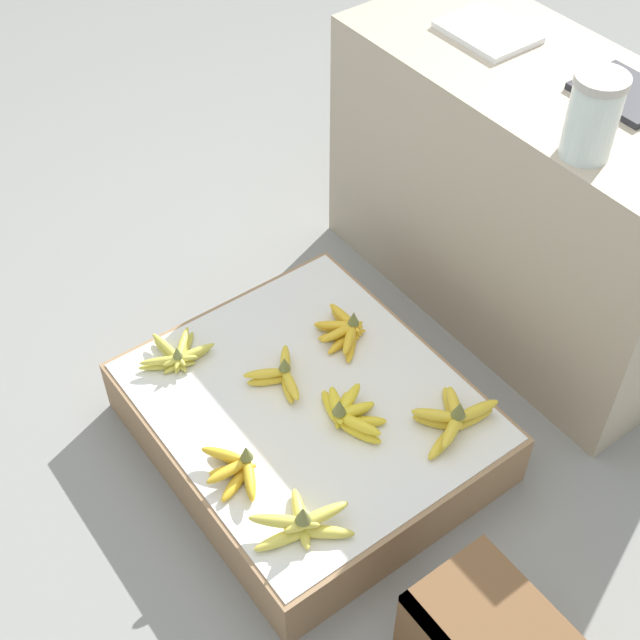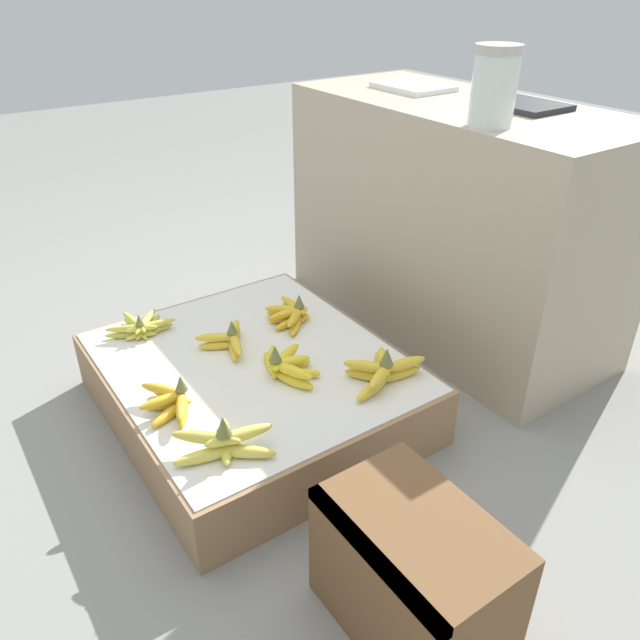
# 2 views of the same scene
# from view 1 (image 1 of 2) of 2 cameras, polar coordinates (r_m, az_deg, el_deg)

# --- Properties ---
(ground_plane) EXTENTS (10.00, 10.00, 0.00)m
(ground_plane) POSITION_cam_1_polar(r_m,az_deg,el_deg) (2.54, -0.68, -7.76)
(ground_plane) COLOR gray
(display_platform) EXTENTS (0.90, 0.79, 0.19)m
(display_platform) POSITION_cam_1_polar(r_m,az_deg,el_deg) (2.46, -0.70, -6.50)
(display_platform) COLOR #997551
(display_platform) RESTS_ON ground_plane
(back_vendor_table) EXTENTS (1.22, 0.54, 0.80)m
(back_vendor_table) POSITION_cam_1_polar(r_m,az_deg,el_deg) (2.73, 13.08, 7.67)
(back_vendor_table) COLOR tan
(back_vendor_table) RESTS_ON ground_plane
(banana_bunch_front_left) EXTENTS (0.16, 0.21, 0.08)m
(banana_bunch_front_left) POSITION_cam_1_polar(r_m,az_deg,el_deg) (2.49, -9.13, -2.25)
(banana_bunch_front_left) COLOR gold
(banana_bunch_front_left) RESTS_ON display_platform
(banana_bunch_front_midright) EXTENTS (0.21, 0.14, 0.10)m
(banana_bunch_front_midright) POSITION_cam_1_polar(r_m,az_deg,el_deg) (2.23, -5.37, -9.51)
(banana_bunch_front_midright) COLOR gold
(banana_bunch_front_midright) RESTS_ON display_platform
(banana_bunch_front_right) EXTENTS (0.20, 0.25, 0.11)m
(banana_bunch_front_right) POSITION_cam_1_polar(r_m,az_deg,el_deg) (2.14, -1.18, -12.94)
(banana_bunch_front_right) COLOR #DBCC4C
(banana_bunch_front_right) RESTS_ON display_platform
(banana_bunch_middle_midleft) EXTENTS (0.19, 0.17, 0.10)m
(banana_bunch_middle_midleft) POSITION_cam_1_polar(r_m,az_deg,el_deg) (2.41, -2.52, -3.50)
(banana_bunch_middle_midleft) COLOR gold
(banana_bunch_middle_midleft) RESTS_ON display_platform
(banana_bunch_middle_midright) EXTENTS (0.23, 0.14, 0.11)m
(banana_bunch_middle_midright) POSITION_cam_1_polar(r_m,az_deg,el_deg) (2.32, 1.87, -6.01)
(banana_bunch_middle_midright) COLOR yellow
(banana_bunch_middle_midright) RESTS_ON display_platform
(banana_bunch_back_midleft) EXTENTS (0.20, 0.15, 0.10)m
(banana_bunch_back_midleft) POSITION_cam_1_polar(r_m,az_deg,el_deg) (2.52, 1.57, -0.70)
(banana_bunch_back_midleft) COLOR gold
(banana_bunch_back_midleft) RESTS_ON display_platform
(banana_bunch_back_right) EXTENTS (0.18, 0.26, 0.11)m
(banana_bunch_back_right) POSITION_cam_1_polar(r_m,az_deg,el_deg) (2.33, 8.54, -6.24)
(banana_bunch_back_right) COLOR gold
(banana_bunch_back_right) RESTS_ON display_platform
(glass_jar) EXTENTS (0.13, 0.13, 0.21)m
(glass_jar) POSITION_cam_1_polar(r_m,az_deg,el_deg) (2.17, 17.07, 12.38)
(glass_jar) COLOR silver
(glass_jar) RESTS_ON back_vendor_table
(foam_tray_white) EXTENTS (0.26, 0.19, 0.02)m
(foam_tray_white) POSITION_cam_1_polar(r_m,az_deg,el_deg) (2.66, 10.67, 17.67)
(foam_tray_white) COLOR white
(foam_tray_white) RESTS_ON back_vendor_table
(foam_tray_dark) EXTENTS (0.23, 0.19, 0.02)m
(foam_tray_dark) POSITION_cam_1_polar(r_m,az_deg,el_deg) (2.47, 18.95, 13.55)
(foam_tray_dark) COLOR #232328
(foam_tray_dark) RESTS_ON back_vendor_table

